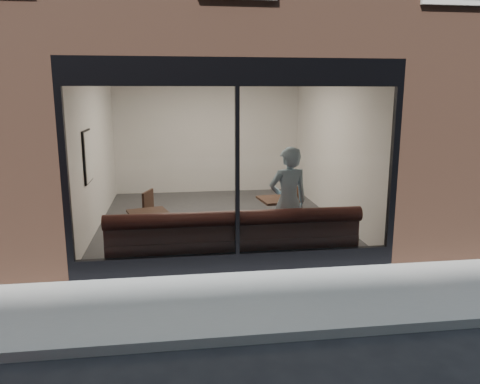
{
  "coord_description": "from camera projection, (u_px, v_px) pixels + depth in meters",
  "views": [
    {
      "loc": [
        -0.91,
        -4.7,
        2.72
      ],
      "look_at": [
        0.09,
        2.4,
        1.18
      ],
      "focal_mm": 35.0,
      "sensor_mm": 36.0,
      "label": 1
    }
  ],
  "objects": [
    {
      "name": "ground",
      "position": [
        262.0,
        339.0,
        5.25
      ],
      "size": [
        120.0,
        120.0,
        0.0
      ],
      "primitive_type": "plane",
      "color": "black",
      "rests_on": "ground"
    },
    {
      "name": "sidewalk_near",
      "position": [
        248.0,
        300.0,
        6.21
      ],
      "size": [
        40.0,
        2.0,
        0.01
      ],
      "primitive_type": "cube",
      "color": "gray",
      "rests_on": "ground"
    },
    {
      "name": "kerb_near",
      "position": [
        263.0,
        337.0,
        5.19
      ],
      "size": [
        40.0,
        0.1,
        0.12
      ],
      "primitive_type": "cube",
      "color": "gray",
      "rests_on": "ground"
    },
    {
      "name": "host_building_pier_left",
      "position": [
        64.0,
        136.0,
        12.14
      ],
      "size": [
        2.5,
        12.0,
        3.2
      ],
      "primitive_type": "cube",
      "color": "brown",
      "rests_on": "ground"
    },
    {
      "name": "host_building_pier_right",
      "position": [
        341.0,
        133.0,
        13.17
      ],
      "size": [
        2.5,
        12.0,
        3.2
      ],
      "primitive_type": "cube",
      "color": "brown",
      "rests_on": "ground"
    },
    {
      "name": "host_building_backfill",
      "position": [
        201.0,
        126.0,
        15.56
      ],
      "size": [
        5.0,
        6.0,
        3.2
      ],
      "primitive_type": "cube",
      "color": "brown",
      "rests_on": "ground"
    },
    {
      "name": "cafe_floor",
      "position": [
        219.0,
        220.0,
        10.08
      ],
      "size": [
        6.0,
        6.0,
        0.0
      ],
      "primitive_type": "plane",
      "color": "#2D2D30",
      "rests_on": "ground"
    },
    {
      "name": "cafe_ceiling",
      "position": [
        217.0,
        68.0,
        9.42
      ],
      "size": [
        6.0,
        6.0,
        0.0
      ],
      "primitive_type": "plane",
      "rotation": [
        3.14,
        0.0,
        0.0
      ],
      "color": "white",
      "rests_on": "host_building_upper"
    },
    {
      "name": "cafe_wall_back",
      "position": [
        208.0,
        134.0,
        12.65
      ],
      "size": [
        5.0,
        0.0,
        5.0
      ],
      "primitive_type": "plane",
      "rotation": [
        1.57,
        0.0,
        0.0
      ],
      "color": "silver",
      "rests_on": "ground"
    },
    {
      "name": "cafe_wall_left",
      "position": [
        95.0,
        149.0,
        9.41
      ],
      "size": [
        0.0,
        6.0,
        6.0
      ],
      "primitive_type": "plane",
      "rotation": [
        1.57,
        0.0,
        1.57
      ],
      "color": "silver",
      "rests_on": "ground"
    },
    {
      "name": "cafe_wall_right",
      "position": [
        333.0,
        145.0,
        10.09
      ],
      "size": [
        0.0,
        6.0,
        6.0
      ],
      "primitive_type": "plane",
      "rotation": [
        1.57,
        0.0,
        -1.57
      ],
      "color": "silver",
      "rests_on": "ground"
    },
    {
      "name": "storefront_kick",
      "position": [
        237.0,
        262.0,
        7.2
      ],
      "size": [
        5.0,
        0.1,
        0.3
      ],
      "primitive_type": "cube",
      "color": "black",
      "rests_on": "ground"
    },
    {
      "name": "storefront_header",
      "position": [
        237.0,
        72.0,
        6.6
      ],
      "size": [
        5.0,
        0.1,
        0.4
      ],
      "primitive_type": "cube",
      "color": "black",
      "rests_on": "host_building_upper"
    },
    {
      "name": "storefront_mullion",
      "position": [
        237.0,
        173.0,
        6.91
      ],
      "size": [
        0.06,
        0.1,
        2.5
      ],
      "primitive_type": "cube",
      "color": "black",
      "rests_on": "storefront_kick"
    },
    {
      "name": "storefront_glass",
      "position": [
        237.0,
        173.0,
        6.88
      ],
      "size": [
        4.8,
        0.0,
        4.8
      ],
      "primitive_type": "plane",
      "rotation": [
        1.57,
        0.0,
        0.0
      ],
      "color": "white",
      "rests_on": "storefront_kick"
    },
    {
      "name": "banquette",
      "position": [
        234.0,
        249.0,
        7.57
      ],
      "size": [
        4.0,
        0.55,
        0.45
      ],
      "primitive_type": "cube",
      "color": "#391B14",
      "rests_on": "cafe_floor"
    },
    {
      "name": "person",
      "position": [
        288.0,
        202.0,
        7.8
      ],
      "size": [
        0.74,
        0.54,
        1.85
      ],
      "primitive_type": "imported",
      "rotation": [
        0.0,
        0.0,
        3.3
      ],
      "color": "#A3C6DA",
      "rests_on": "cafe_floor"
    },
    {
      "name": "cafe_table_left",
      "position": [
        148.0,
        213.0,
        7.81
      ],
      "size": [
        0.78,
        0.78,
        0.04
      ],
      "primitive_type": "cube",
      "rotation": [
        0.0,
        0.0,
        0.27
      ],
      "color": "black",
      "rests_on": "cafe_floor"
    },
    {
      "name": "cafe_table_right",
      "position": [
        279.0,
        200.0,
        8.78
      ],
      "size": [
        0.78,
        0.78,
        0.04
      ],
      "primitive_type": "cube",
      "rotation": [
        0.0,
        0.0,
        0.13
      ],
      "color": "black",
      "rests_on": "cafe_floor"
    },
    {
      "name": "cafe_chair_left",
      "position": [
        140.0,
        228.0,
        8.73
      ],
      "size": [
        0.6,
        0.6,
        0.04
      ],
      "primitive_type": "cube",
      "rotation": [
        0.0,
        0.0,
        2.82
      ],
      "color": "black",
      "rests_on": "cafe_floor"
    },
    {
      "name": "cafe_chair_right",
      "position": [
        287.0,
        222.0,
        9.08
      ],
      "size": [
        0.52,
        0.52,
        0.04
      ],
      "primitive_type": "cube",
      "rotation": [
        0.0,
        0.0,
        3.42
      ],
      "color": "black",
      "rests_on": "cafe_floor"
    },
    {
      "name": "wall_poster",
      "position": [
        88.0,
        156.0,
        8.43
      ],
      "size": [
        0.02,
        0.67,
        0.89
      ],
      "primitive_type": "cube",
      "color": "white",
      "rests_on": "cafe_wall_left"
    }
  ]
}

